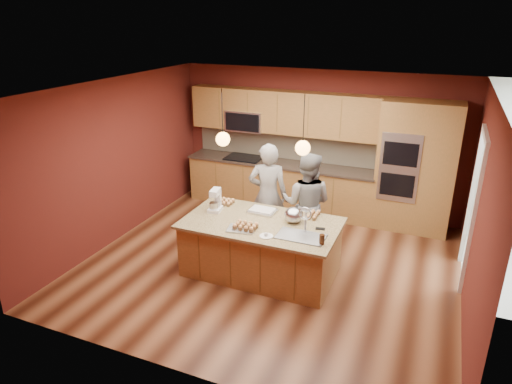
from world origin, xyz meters
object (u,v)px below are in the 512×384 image
at_px(person_left, 268,196).
at_px(stand_mixer, 215,202).
at_px(island, 262,247).
at_px(mixing_bowl, 294,215).
at_px(person_right, 306,204).

height_order(person_left, stand_mixer, person_left).
height_order(island, mixing_bowl, island).
bearing_deg(island, person_left, 105.98).
relative_size(person_right, mixing_bowl, 6.08).
height_order(island, person_left, person_left).
distance_m(stand_mixer, mixing_bowl, 1.23).
relative_size(person_right, stand_mixer, 4.86).
distance_m(person_left, person_right, 0.65).
bearing_deg(person_left, stand_mixer, 38.42).
bearing_deg(island, mixing_bowl, 23.39).
relative_size(person_left, stand_mixer, 5.07).
height_order(person_left, mixing_bowl, person_left).
bearing_deg(island, stand_mixer, 171.99).
height_order(person_left, person_right, person_left).
bearing_deg(person_left, person_right, 164.18).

